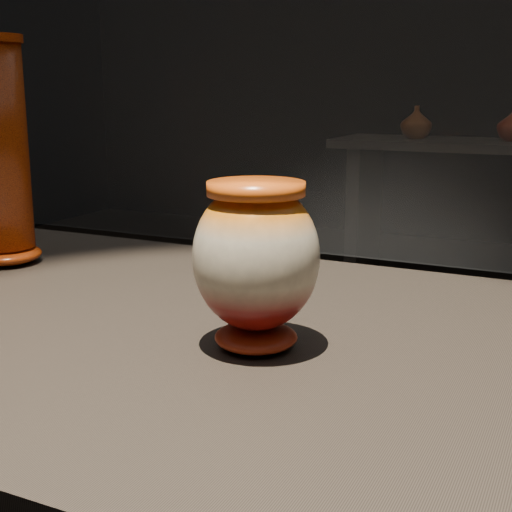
% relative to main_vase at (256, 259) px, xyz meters
% --- Properties ---
extents(main_vase, '(0.19, 0.19, 0.20)m').
position_rel_main_vase_xyz_m(main_vase, '(0.00, 0.00, 0.00)').
color(main_vase, '#680C09').
rests_on(main_vase, display_plinth).
extents(back_shelf, '(2.00, 0.60, 0.90)m').
position_rel_main_vase_xyz_m(back_shelf, '(-0.11, 3.53, -0.37)').
color(back_shelf, black).
rests_on(back_shelf, ground).
extents(back_vase_left, '(0.25, 0.25, 0.19)m').
position_rel_main_vase_xyz_m(back_vase_left, '(-0.66, 3.52, -0.01)').
color(back_vase_left, brown).
rests_on(back_vase_left, back_shelf).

